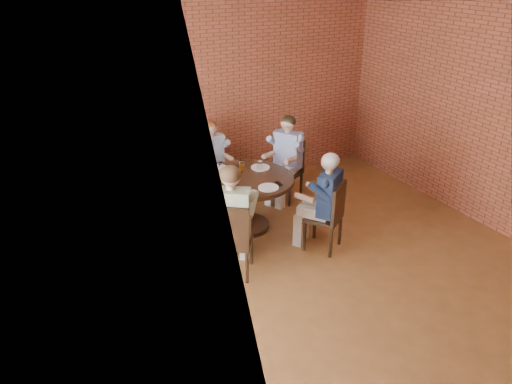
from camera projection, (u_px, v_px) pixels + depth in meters
name	position (u px, v px, depth m)	size (l,w,h in m)	color
floor	(308.00, 317.00, 5.18)	(7.00, 7.00, 0.00)	brown
wall_back	(183.00, 84.00, 7.26)	(7.00, 7.00, 0.00)	brown
dining_table	(246.00, 193.00, 6.67)	(1.29, 1.29, 0.75)	black
chair_a	(288.00, 167.00, 7.54)	(0.57, 0.57, 0.93)	black
diner_a	(286.00, 159.00, 7.42)	(0.52, 0.63, 1.31)	#4054A6
chair_b	(211.00, 168.00, 7.54)	(0.40, 0.40, 0.88)	black
diner_b	(213.00, 162.00, 7.43)	(0.47, 0.58, 1.24)	#8C99B2
chair_c	(164.00, 198.00, 6.60)	(0.53, 0.53, 0.92)	black
diner_c	(170.00, 187.00, 6.54)	(0.50, 0.62, 1.29)	brown
chair_d	(231.00, 238.00, 5.62)	(0.62, 0.62, 0.96)	black
diner_d	(232.00, 221.00, 5.63)	(0.55, 0.68, 1.37)	tan
chair_e	(330.00, 214.00, 6.18)	(0.57, 0.57, 0.91)	black
diner_e	(324.00, 202.00, 6.15)	(0.50, 0.62, 1.29)	#15213D
plate_a	(260.00, 167.00, 6.87)	(0.26, 0.26, 0.01)	white
plate_b	(218.00, 168.00, 6.84)	(0.26, 0.26, 0.01)	white
plate_c	(210.00, 184.00, 6.37)	(0.26, 0.26, 0.01)	white
plate_d	(268.00, 188.00, 6.27)	(0.26, 0.26, 0.01)	white
glass_a	(260.00, 165.00, 6.77)	(0.07, 0.07, 0.14)	white
glass_b	(242.00, 166.00, 6.76)	(0.07, 0.07, 0.14)	white
glass_c	(221.00, 167.00, 6.71)	(0.07, 0.07, 0.14)	white
glass_d	(227.00, 173.00, 6.53)	(0.07, 0.07, 0.14)	white
glass_e	(234.00, 181.00, 6.30)	(0.07, 0.07, 0.14)	white
glass_f	(236.00, 188.00, 6.13)	(0.07, 0.07, 0.14)	white
smartphone	(278.00, 183.00, 6.39)	(0.06, 0.13, 0.01)	black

